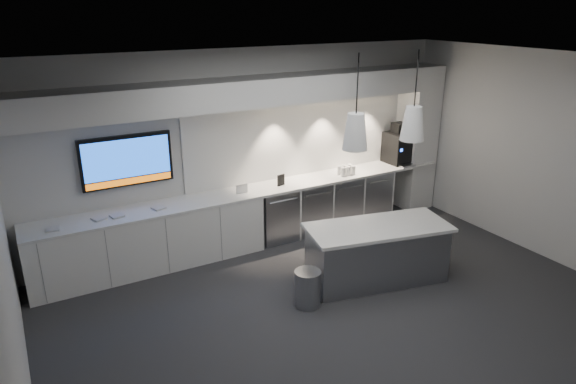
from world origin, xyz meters
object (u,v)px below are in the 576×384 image
island (377,253)px  coffee_machine (398,146)px  bin (308,288)px  wall_tv (127,161)px

island → coffee_machine: coffee_machine is taller
bin → coffee_machine: 3.80m
bin → coffee_machine: bearing=32.6°
bin → wall_tv: bearing=125.4°
wall_tv → bin: 3.04m
island → bin: (-1.15, -0.08, -0.17)m
wall_tv → bin: wall_tv is taller
wall_tv → coffee_machine: 4.70m
island → bin: island is taller
island → bin: bearing=-163.8°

